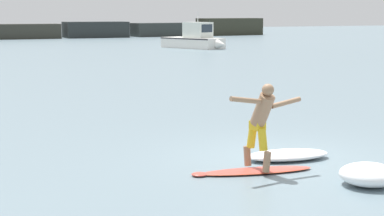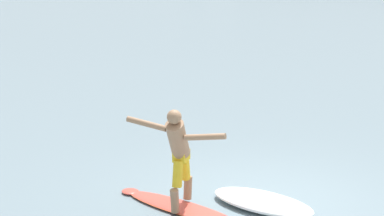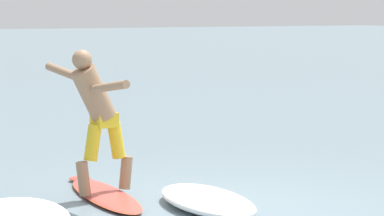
# 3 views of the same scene
# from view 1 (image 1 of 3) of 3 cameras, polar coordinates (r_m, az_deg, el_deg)

# --- Properties ---
(ground_plane) EXTENTS (200.00, 200.00, 0.00)m
(ground_plane) POSITION_cam_1_polar(r_m,az_deg,el_deg) (13.21, 7.66, -4.37)
(ground_plane) COLOR slate
(surfboard) EXTENTS (2.34, 0.95, 0.21)m
(surfboard) POSITION_cam_1_polar(r_m,az_deg,el_deg) (11.92, 5.59, -5.58)
(surfboard) COLOR #D84F41
(surfboard) RESTS_ON ground
(surfer) EXTENTS (1.56, 0.80, 1.61)m
(surfer) POSITION_cam_1_polar(r_m,az_deg,el_deg) (11.65, 6.19, -0.97)
(surfer) COLOR #9A7455
(surfer) RESTS_ON surfboard
(fishing_boat_near_jetty) EXTENTS (3.78, 6.48, 3.03)m
(fishing_boat_near_jetty) POSITION_cam_1_polar(r_m,az_deg,el_deg) (52.83, 0.27, 6.13)
(fishing_boat_near_jetty) COLOR white
(fishing_boat_near_jetty) RESTS_ON ground
(wave_foam_at_tail) EXTENTS (1.17, 1.16, 0.38)m
(wave_foam_at_tail) POSITION_cam_1_polar(r_m,az_deg,el_deg) (11.38, 15.46, -5.72)
(wave_foam_at_tail) COLOR white
(wave_foam_at_tail) RESTS_ON ground
(wave_foam_at_nose) EXTENTS (1.85, 1.08, 0.19)m
(wave_foam_at_nose) POSITION_cam_1_polar(r_m,az_deg,el_deg) (13.02, 8.50, -4.15)
(wave_foam_at_nose) COLOR white
(wave_foam_at_nose) RESTS_ON ground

